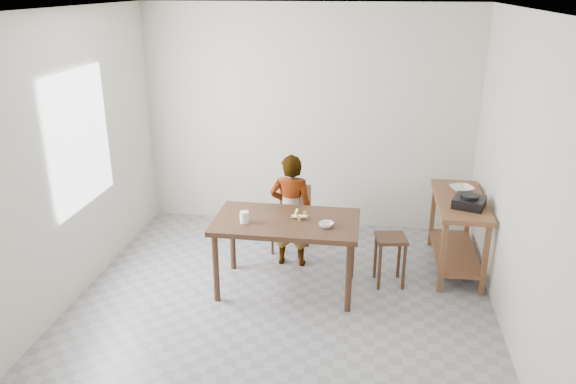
# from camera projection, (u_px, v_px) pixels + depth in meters

# --- Properties ---
(floor) EXTENTS (4.00, 4.00, 0.04)m
(floor) POSITION_uv_depth(u_px,v_px,m) (282.00, 305.00, 5.40)
(floor) COLOR gray
(floor) RESTS_ON ground
(ceiling) EXTENTS (4.00, 4.00, 0.04)m
(ceiling) POSITION_uv_depth(u_px,v_px,m) (281.00, 7.00, 4.44)
(ceiling) COLOR white
(ceiling) RESTS_ON wall_back
(wall_back) EXTENTS (4.00, 0.04, 2.70)m
(wall_back) POSITION_uv_depth(u_px,v_px,m) (308.00, 119.00, 6.80)
(wall_back) COLOR beige
(wall_back) RESTS_ON ground
(wall_front) EXTENTS (4.00, 0.04, 2.70)m
(wall_front) POSITION_uv_depth(u_px,v_px,m) (222.00, 286.00, 3.05)
(wall_front) COLOR beige
(wall_front) RESTS_ON ground
(wall_left) EXTENTS (0.04, 4.00, 2.70)m
(wall_left) POSITION_uv_depth(u_px,v_px,m) (67.00, 160.00, 5.20)
(wall_left) COLOR beige
(wall_left) RESTS_ON ground
(wall_right) EXTENTS (0.04, 4.00, 2.70)m
(wall_right) POSITION_uv_depth(u_px,v_px,m) (522.00, 182.00, 4.64)
(wall_right) COLOR beige
(wall_right) RESTS_ON ground
(window_pane) EXTENTS (0.02, 1.10, 1.30)m
(window_pane) POSITION_uv_depth(u_px,v_px,m) (80.00, 139.00, 5.33)
(window_pane) COLOR white
(window_pane) RESTS_ON wall_left
(dining_table) EXTENTS (1.40, 0.80, 0.75)m
(dining_table) POSITION_uv_depth(u_px,v_px,m) (287.00, 255.00, 5.54)
(dining_table) COLOR #3C2416
(dining_table) RESTS_ON floor
(prep_counter) EXTENTS (0.50, 1.20, 0.80)m
(prep_counter) POSITION_uv_depth(u_px,v_px,m) (457.00, 234.00, 5.94)
(prep_counter) COLOR brown
(prep_counter) RESTS_ON floor
(child) EXTENTS (0.45, 0.30, 1.24)m
(child) POSITION_uv_depth(u_px,v_px,m) (291.00, 211.00, 5.96)
(child) COLOR silver
(child) RESTS_ON floor
(dining_chair) EXTENTS (0.43, 0.43, 0.76)m
(dining_chair) POSITION_uv_depth(u_px,v_px,m) (290.00, 220.00, 6.34)
(dining_chair) COLOR #3C2416
(dining_chair) RESTS_ON floor
(stool) EXTENTS (0.34, 0.34, 0.52)m
(stool) POSITION_uv_depth(u_px,v_px,m) (390.00, 260.00, 5.68)
(stool) COLOR #3C2416
(stool) RESTS_ON floor
(glass_tumbler) EXTENTS (0.09, 0.09, 0.11)m
(glass_tumbler) POSITION_uv_depth(u_px,v_px,m) (244.00, 217.00, 5.33)
(glass_tumbler) COLOR silver
(glass_tumbler) RESTS_ON dining_table
(small_bowl) EXTENTS (0.16, 0.16, 0.04)m
(small_bowl) POSITION_uv_depth(u_px,v_px,m) (326.00, 225.00, 5.25)
(small_bowl) COLOR silver
(small_bowl) RESTS_ON dining_table
(banana) EXTENTS (0.18, 0.13, 0.06)m
(banana) POSITION_uv_depth(u_px,v_px,m) (299.00, 216.00, 5.42)
(banana) COLOR #E8C146
(banana) RESTS_ON dining_table
(serving_bowl) EXTENTS (0.31, 0.31, 0.06)m
(serving_bowl) POSITION_uv_depth(u_px,v_px,m) (462.00, 189.00, 5.99)
(serving_bowl) COLOR silver
(serving_bowl) RESTS_ON prep_counter
(gas_burner) EXTENTS (0.37, 0.37, 0.10)m
(gas_burner) POSITION_uv_depth(u_px,v_px,m) (469.00, 202.00, 5.58)
(gas_burner) COLOR black
(gas_burner) RESTS_ON prep_counter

